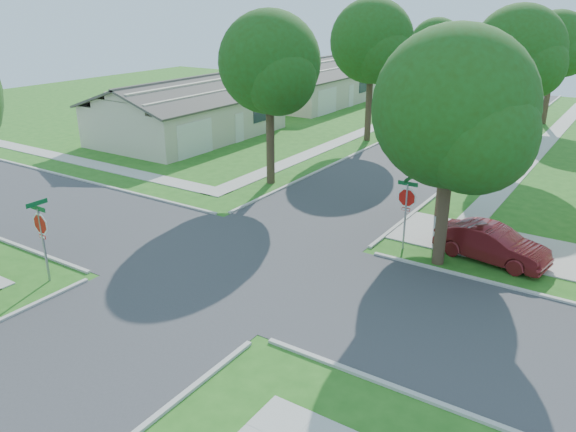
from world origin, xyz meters
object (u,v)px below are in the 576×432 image
Objects in this scene: tree_w_mid at (373,45)px; car_driveway at (492,244)px; tree_e_far at (556,47)px; stop_sign_ne at (407,201)px; tree_ne_corner at (455,115)px; tree_w_near at (270,67)px; stop_sign_sw at (41,227)px; house_nw_far at (311,88)px; tree_w_far at (437,48)px; house_nw_near at (189,116)px; tree_e_mid at (519,56)px; car_curb_east at (476,126)px; car_curb_west at (500,94)px; tree_e_near at (453,92)px.

car_driveway is at bearing -51.07° from tree_w_mid.
tree_e_far reaches higher than car_driveway.
tree_ne_corner is (1.66, -0.49, 3.56)m from stop_sign_ne.
stop_sign_ne is 11.07m from tree_w_near.
stop_sign_ne is 0.72× the size of car_driveway.
stop_sign_sw is 26.09m from tree_w_mid.
house_nw_far is 35.68m from car_driveway.
tree_e_far is at bearing 76.27° from stop_sign_sw.
house_nw_near is (-11.34, -19.01, -3.99)m from tree_w_far.
tree_e_mid reaches higher than car_driveway.
house_nw_far is (-11.34, -2.01, -3.99)m from tree_w_far.
tree_ne_corner is 0.64× the size of house_nw_near.
car_curb_east is 0.89× the size of car_curb_west.
car_driveway is at bearing -78.59° from tree_e_mid.
car_driveway is at bearing 14.09° from stop_sign_ne.
stop_sign_ne is 0.79× the size of car_curb_east.
tree_e_near is at bearing -90.03° from tree_e_mid.
tree_w_mid is at bearing 119.80° from stop_sign_ne.
tree_e_mid reaches higher than house_nw_far.
tree_e_far is at bearing 5.53° from house_nw_far.
tree_ne_corner is 0.64× the size of house_nw_far.
tree_ne_corner is (11.01, -29.80, 0.09)m from tree_w_far.
tree_ne_corner is at bearing -56.78° from tree_w_mid.
house_nw_near is (-20.69, 10.30, -0.51)m from stop_sign_ne.
stop_sign_ne is 0.37× the size of tree_w_far.
tree_e_near is 15.26m from tree_w_mid.
car_driveway is (1.53, 1.29, -4.91)m from tree_ne_corner.
car_curb_west is at bearing 99.57° from tree_e_near.
tree_e_near reaches higher than house_nw_near.
tree_e_mid is 0.68× the size of house_nw_near.
house_nw_near is 32.83m from car_curb_west.
tree_e_mid is at bearing 51.92° from tree_w_near.
stop_sign_ne is 30.96m from tree_w_far.
tree_e_mid reaches higher than stop_sign_sw.
car_driveway is at bearing -48.19° from tree_e_near.
stop_sign_sw is 17.04m from tree_e_near.
tree_w_far is (0.05, 38.71, 3.48)m from stop_sign_sw.
house_nw_far is 3.21× the size of car_curb_west.
car_curb_west is at bearing 22.22° from car_driveway.
tree_e_near is 36.14m from car_curb_west.
tree_e_near is 9.41m from tree_w_near.
tree_w_mid is at bearing 27.90° from house_nw_near.
house_nw_near is (-11.35, 5.99, -4.60)m from tree_w_near.
stop_sign_ne is at bearing 105.47° from car_curb_west.
tree_w_mid is at bearing 88.60° from car_curb_west.
car_driveway is at bearing -66.26° from tree_w_far.
stop_sign_ne is at bearing 45.00° from stop_sign_sw.
tree_w_near is at bearing -106.61° from car_curb_east.
tree_e_mid is 16.06m from tree_w_far.
tree_e_mid reaches higher than car_curb_east.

